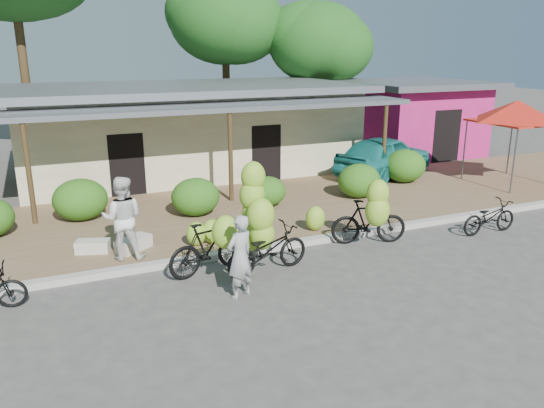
{
  "coord_description": "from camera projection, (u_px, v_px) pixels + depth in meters",
  "views": [
    {
      "loc": [
        -5.23,
        -8.87,
        4.64
      ],
      "look_at": [
        -0.5,
        1.85,
        1.2
      ],
      "focal_mm": 35.0,
      "sensor_mm": 36.0,
      "label": 1
    }
  ],
  "objects": [
    {
      "name": "sack_near",
      "position": [
        134.0,
        244.0,
        12.35
      ],
      "size": [
        0.93,
        0.82,
        0.3
      ],
      "primitive_type": "cube",
      "rotation": [
        0.0,
        0.0,
        0.62
      ],
      "color": "beige",
      "rests_on": "sidewalk"
    },
    {
      "name": "hedge_2",
      "position": [
        196.0,
        197.0,
        14.85
      ],
      "size": [
        1.36,
        1.23,
        1.06
      ],
      "primitive_type": "ellipsoid",
      "color": "#285613",
      "rests_on": "sidewalk"
    },
    {
      "name": "bike_right",
      "position": [
        371.0,
        217.0,
        12.8
      ],
      "size": [
        1.94,
        1.41,
        1.78
      ],
      "rotation": [
        0.0,
        0.0,
        1.26
      ],
      "color": "black",
      "rests_on": "ground"
    },
    {
      "name": "shop_pink",
      "position": [
        410.0,
        116.0,
        24.37
      ],
      "size": [
        6.0,
        6.0,
        3.25
      ],
      "color": "#C61E6B",
      "rests_on": "ground"
    },
    {
      "name": "loose_banana_a",
      "position": [
        196.0,
        234.0,
        12.58
      ],
      "size": [
        0.47,
        0.4,
        0.59
      ],
      "primitive_type": "ellipsoid",
      "color": "#8FCB32",
      "rests_on": "sidewalk"
    },
    {
      "name": "shop_main",
      "position": [
        188.0,
        128.0,
        20.23
      ],
      "size": [
        13.0,
        8.5,
        3.35
      ],
      "color": "beige",
      "rests_on": "ground"
    },
    {
      "name": "sidewalk",
      "position": [
        244.0,
        212.0,
        15.49
      ],
      "size": [
        60.0,
        6.0,
        0.12
      ],
      "primitive_type": "cube",
      "color": "#866048",
      "rests_on": "ground"
    },
    {
      "name": "loose_banana_c",
      "position": [
        315.0,
        218.0,
        13.65
      ],
      "size": [
        0.52,
        0.44,
        0.65
      ],
      "primitive_type": "ellipsoid",
      "color": "#8FCB32",
      "rests_on": "sidewalk"
    },
    {
      "name": "loose_banana_b",
      "position": [
        212.0,
        231.0,
        12.75
      ],
      "size": [
        0.47,
        0.4,
        0.59
      ],
      "primitive_type": "ellipsoid",
      "color": "#8FCB32",
      "rests_on": "sidewalk"
    },
    {
      "name": "sack_far",
      "position": [
        93.0,
        246.0,
        12.22
      ],
      "size": [
        0.83,
        0.61,
        0.28
      ],
      "primitive_type": "cube",
      "rotation": [
        0.0,
        0.0,
        -0.34
      ],
      "color": "beige",
      "rests_on": "sidewalk"
    },
    {
      "name": "hedge_1",
      "position": [
        80.0,
        200.0,
        14.44
      ],
      "size": [
        1.46,
        1.32,
        1.14
      ],
      "primitive_type": "ellipsoid",
      "color": "#285613",
      "rests_on": "sidewalk"
    },
    {
      "name": "teal_van",
      "position": [
        384.0,
        156.0,
        19.45
      ],
      "size": [
        4.74,
        3.27,
        1.5
      ],
      "primitive_type": "imported",
      "rotation": [
        0.0,
        0.0,
        1.95
      ],
      "color": "#197370",
      "rests_on": "sidewalk"
    },
    {
      "name": "curb",
      "position": [
        288.0,
        244.0,
        12.85
      ],
      "size": [
        60.0,
        0.25,
        0.15
      ],
      "primitive_type": "cube",
      "color": "#A8A399",
      "rests_on": "ground"
    },
    {
      "name": "ground",
      "position": [
        329.0,
        279.0,
        11.12
      ],
      "size": [
        100.0,
        100.0,
        0.0
      ],
      "primitive_type": "plane",
      "color": "#454340",
      "rests_on": "ground"
    },
    {
      "name": "tree_center_right",
      "position": [
        220.0,
        17.0,
        25.27
      ],
      "size": [
        5.43,
        5.33,
        8.14
      ],
      "color": "#44301B",
      "rests_on": "ground"
    },
    {
      "name": "hedge_3",
      "position": [
        267.0,
        191.0,
        15.74
      ],
      "size": [
        1.14,
        1.03,
        0.89
      ],
      "primitive_type": "ellipsoid",
      "color": "#285613",
      "rests_on": "sidewalk"
    },
    {
      "name": "tree_near_right",
      "position": [
        314.0,
        41.0,
        25.37
      ],
      "size": [
        4.93,
        4.79,
        6.84
      ],
      "color": "#44301B",
      "rests_on": "ground"
    },
    {
      "name": "bike_center",
      "position": [
        262.0,
        232.0,
        11.38
      ],
      "size": [
        2.06,
        1.33,
        2.35
      ],
      "rotation": [
        0.0,
        0.0,
        1.74
      ],
      "color": "black",
      "rests_on": "ground"
    },
    {
      "name": "bystander",
      "position": [
        123.0,
        218.0,
        11.64
      ],
      "size": [
        1.08,
        0.95,
        1.88
      ],
      "primitive_type": "imported",
      "rotation": [
        0.0,
        0.0,
        2.84
      ],
      "color": "silver",
      "rests_on": "sidewalk"
    },
    {
      "name": "bike_left",
      "position": [
        211.0,
        245.0,
        11.19
      ],
      "size": [
        2.01,
        1.37,
        1.45
      ],
      "rotation": [
        0.0,
        0.0,
        1.82
      ],
      "color": "black",
      "rests_on": "ground"
    },
    {
      "name": "red_canopy",
      "position": [
        517.0,
        111.0,
        17.95
      ],
      "size": [
        3.5,
        3.5,
        2.86
      ],
      "color": "#59595E",
      "rests_on": "sidewalk"
    },
    {
      "name": "vendor",
      "position": [
        240.0,
        257.0,
        10.09
      ],
      "size": [
        0.72,
        0.6,
        1.67
      ],
      "primitive_type": "imported",
      "rotation": [
        0.0,
        0.0,
        3.54
      ],
      "color": "#959595",
      "rests_on": "ground"
    },
    {
      "name": "hedge_4",
      "position": [
        359.0,
        181.0,
        16.67
      ],
      "size": [
        1.37,
        1.23,
        1.07
      ],
      "primitive_type": "ellipsoid",
      "color": "#285613",
      "rests_on": "sidewalk"
    },
    {
      "name": "bike_far_right",
      "position": [
        489.0,
        217.0,
        13.75
      ],
      "size": [
        1.68,
        0.59,
        0.88
      ],
      "rotation": [
        0.0,
        0.0,
        1.57
      ],
      "color": "black",
      "rests_on": "ground"
    },
    {
      "name": "hedge_5",
      "position": [
        405.0,
        166.0,
        18.56
      ],
      "size": [
        1.48,
        1.33,
        1.16
      ],
      "primitive_type": "ellipsoid",
      "color": "#285613",
      "rests_on": "sidewalk"
    }
  ]
}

